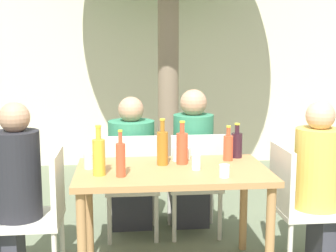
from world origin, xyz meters
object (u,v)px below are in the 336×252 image
Objects in this scene: drinking_glass_2 at (89,161)px; drinking_glass_4 at (185,153)px; person_seated_1 at (328,194)px; patio_chair_3 at (196,179)px; dining_table_front at (172,182)px; soda_bottle_0 at (182,147)px; patio_chair_1 at (296,200)px; wine_bottle_3 at (237,144)px; soda_bottle_2 at (228,147)px; drinking_glass_1 at (177,154)px; drinking_glass_0 at (224,171)px; patio_chair_0 at (42,208)px; oil_cruet_1 at (99,156)px; person_seated_0 at (6,204)px; patio_chair_2 at (132,180)px; person_seated_3 at (192,166)px; amber_bottle_5 at (162,147)px; person_seated_2 at (132,170)px; drinking_glass_3 at (196,162)px.

drinking_glass_2 reaches higher than drinking_glass_4.
patio_chair_3 is at bearing 54.14° from person_seated_1.
drinking_glass_4 is (0.13, 0.29, 0.14)m from dining_table_front.
soda_bottle_0 is at bearing -106.44° from drinking_glass_4.
patio_chair_1 is 3.39× the size of wine_bottle_3.
soda_bottle_2 is 2.55× the size of drinking_glass_1.
patio_chair_1 is 0.69m from drinking_glass_0.
person_seated_1 is 14.74× the size of drinking_glass_0.
patio_chair_0 is 2.70× the size of oil_cruet_1.
person_seated_0 is at bearing -180.00° from dining_table_front.
patio_chair_2 is at bearing 125.49° from soda_bottle_0.
person_seated_3 is at bearing 105.02° from soda_bottle_2.
oil_cruet_1 is 0.99× the size of amber_bottle_5.
soda_bottle_2 is 3.17× the size of drinking_glass_0.
dining_table_front is 4.22× the size of soda_bottle_0.
drinking_glass_4 is (-0.31, 0.08, -0.06)m from soda_bottle_2.
drinking_glass_0 is at bearing 112.55° from patio_chair_1.
patio_chair_1 is at bearing 4.62° from oil_cruet_1.
soda_bottle_2 is (0.70, -0.42, 0.35)m from patio_chair_2.
patio_chair_2 is at bearing 139.74° from drinking_glass_4.
person_seated_2 is 1.02m from wine_bottle_3.
dining_table_front is 0.59m from drinking_glass_2.
drinking_glass_0 is at bearing 80.48° from person_seated_0.
drinking_glass_0 is at bearing 78.67° from patio_chair_0.
dining_table_front is 0.28m from drinking_glass_1.
soda_bottle_2 is at bearing 73.26° from person_seated_1.
drinking_glass_0 is (1.20, -0.24, 0.29)m from patio_chair_0.
soda_bottle_2 reaches higher than drinking_glass_4.
dining_table_front is 12.88× the size of drinking_glass_1.
wine_bottle_3 reaches higher than drinking_glass_2.
person_seated_3 is at bearing 45.30° from person_seated_1.
wine_bottle_3 is at bearing 101.85° from patio_chair_0.
drinking_glass_3 is (-0.96, -0.04, 0.27)m from person_seated_1.
oil_cruet_1 is 1.27× the size of soda_bottle_2.
patio_chair_2 is at bearing 90.00° from person_seated_2.
patio_chair_3 is 2.70× the size of oil_cruet_1.
drinking_glass_3 is (0.42, -0.89, 0.27)m from person_seated_2.
person_seated_2 is 11.44× the size of drinking_glass_3.
oil_cruet_1 is (-0.23, -0.96, 0.35)m from person_seated_2.
person_seated_3 is (0.53, 0.23, 0.06)m from patio_chair_2.
person_seated_0 is 0.99× the size of person_seated_3.
soda_bottle_0 is at bearing 4.73° from amber_bottle_5.
drinking_glass_3 is (0.16, -0.04, 0.15)m from dining_table_front.
amber_bottle_5 is (0.21, -0.50, 0.38)m from patio_chair_2.
patio_chair_2 reaches higher than drinking_glass_0.
oil_cruet_1 is at bearing 44.15° from patio_chair_3.
person_seated_0 reaches higher than patio_chair_2.
drinking_glass_4 is at bearing 95.18° from drinking_glass_3.
patio_chair_3 is 0.55m from wine_bottle_3.
drinking_glass_4 reaches higher than dining_table_front.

